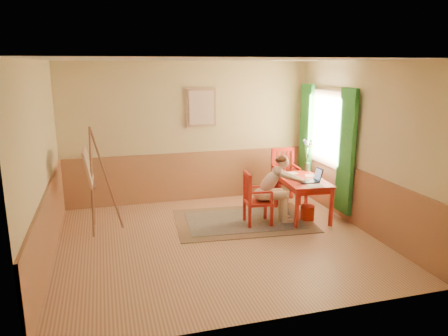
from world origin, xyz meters
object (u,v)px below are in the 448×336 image
object	(u,v)px
table	(303,184)
figure	(274,186)
chair_back	(285,176)
easel	(90,170)
laptop	(311,179)
chair_left	(255,199)

from	to	relation	value
table	figure	distance (m)	0.64
figure	table	bearing A→B (deg)	13.11
table	chair_back	bearing A→B (deg)	86.11
chair_back	figure	world-z (taller)	figure
easel	figure	bearing A→B (deg)	-9.02
figure	laptop	size ratio (longest dim) A/B	3.05
chair_left	easel	size ratio (longest dim) A/B	0.53
chair_back	easel	world-z (taller)	easel
table	figure	xyz separation A→B (m)	(-0.62, -0.15, 0.04)
chair_left	figure	xyz separation A→B (m)	(0.33, -0.01, 0.20)
chair_back	easel	xyz separation A→B (m)	(-3.72, -0.58, 0.51)
laptop	figure	bearing A→B (deg)	174.40
chair_back	laptop	size ratio (longest dim) A/B	2.72
chair_left	chair_back	distance (m)	1.47
easel	table	bearing A→B (deg)	-5.26
chair_left	chair_back	size ratio (longest dim) A/B	0.87
laptop	easel	world-z (taller)	easel
chair_left	figure	bearing A→B (deg)	-1.90
laptop	table	bearing A→B (deg)	105.91
chair_back	figure	xyz separation A→B (m)	(-0.69, -1.06, 0.13)
chair_back	laptop	world-z (taller)	chair_back
figure	chair_back	bearing A→B (deg)	57.22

